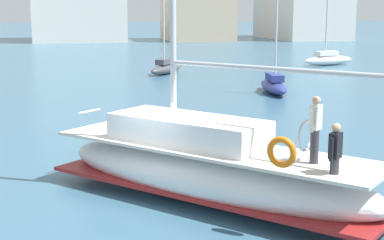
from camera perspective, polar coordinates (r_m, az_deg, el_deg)
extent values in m
plane|color=#38607A|center=(15.93, -3.43, -7.41)|extent=(400.00, 400.00, 0.00)
ellipsoid|color=white|center=(15.30, 1.80, -5.43)|extent=(8.06, 8.86, 1.40)
cube|color=maroon|center=(15.39, 1.80, -6.56)|extent=(7.95, 8.73, 0.10)
cube|color=beige|center=(15.11, 1.82, -2.74)|extent=(7.60, 8.37, 0.08)
cube|color=white|center=(15.42, -0.39, -0.96)|extent=(4.08, 4.38, 0.70)
cylinder|color=#B7B7BC|center=(13.89, 7.66, 5.01)|extent=(3.83, 4.46, 0.12)
cylinder|color=silver|center=(17.79, -10.06, 0.86)|extent=(0.72, 0.63, 0.06)
torus|color=orange|center=(12.70, 8.79, -3.14)|extent=(0.56, 0.62, 0.70)
cylinder|color=#33333D|center=(13.66, 11.92, -2.56)|extent=(0.20, 0.20, 0.80)
cube|color=white|center=(13.52, 12.04, 0.25)|extent=(0.37, 0.36, 0.56)
sphere|color=tan|center=(13.45, 12.10, 1.88)|extent=(0.20, 0.20, 0.20)
cylinder|color=white|center=(13.33, 11.65, -0.11)|extent=(0.09, 0.09, 0.50)
cylinder|color=white|center=(13.73, 12.40, 0.18)|extent=(0.09, 0.09, 0.50)
cylinder|color=#33333D|center=(12.95, 13.81, -4.40)|extent=(0.20, 0.20, 0.35)
cube|color=black|center=(12.84, 13.90, -2.45)|extent=(0.37, 0.36, 0.56)
sphere|color=tan|center=(12.76, 13.98, -0.74)|extent=(0.20, 0.20, 0.20)
cylinder|color=black|center=(12.66, 13.52, -2.86)|extent=(0.09, 0.09, 0.50)
cylinder|color=black|center=(13.05, 14.25, -2.47)|extent=(0.09, 0.09, 0.50)
torus|color=silver|center=(13.70, 11.04, -1.53)|extent=(0.62, 0.54, 0.76)
ellipsoid|color=#4C4C51|center=(45.04, -2.55, 5.04)|extent=(3.75, 4.45, 0.77)
cube|color=#4C4C51|center=(44.77, -2.69, 5.75)|extent=(1.72, 1.95, 0.40)
cylinder|color=silver|center=(44.51, -2.79, 8.85)|extent=(0.12, 0.12, 5.26)
ellipsoid|color=navy|center=(35.08, 8.00, 3.27)|extent=(1.86, 4.92, 0.78)
cube|color=navy|center=(34.77, 8.11, 4.17)|extent=(1.02, 2.01, 0.40)
cylinder|color=silver|center=(34.45, 8.27, 8.31)|extent=(0.12, 0.12, 5.44)
ellipsoid|color=white|center=(53.30, 13.25, 5.72)|extent=(5.41, 2.51, 0.85)
cube|color=white|center=(53.08, 13.07, 6.39)|extent=(2.24, 1.30, 0.40)
cylinder|color=silver|center=(52.84, 13.13, 10.38)|extent=(0.13, 0.13, 7.79)
cube|color=#C6AD8E|center=(92.13, 0.51, 10.95)|extent=(9.51, 11.60, 10.03)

